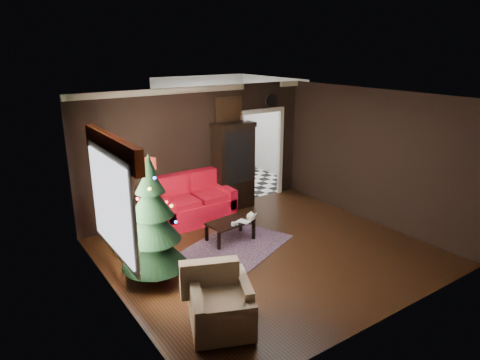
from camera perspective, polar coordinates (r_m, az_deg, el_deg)
floor at (r=7.93m, az=3.72°, el=-9.58°), size 5.50×5.50×0.00m
ceiling at (r=7.11m, az=4.17°, el=10.94°), size 5.50×5.50×0.00m
wall_back at (r=9.42m, az=-5.51°, el=3.87°), size 5.50×0.00×5.50m
wall_front at (r=5.78m, az=19.50°, el=-6.02°), size 5.50×0.00×5.50m
wall_left at (r=6.18m, az=-16.63°, el=-4.19°), size 0.00×5.50×5.50m
wall_right at (r=9.30m, az=17.41°, el=2.97°), size 0.00×5.50×5.50m
doorway at (r=10.40m, az=2.77°, el=3.26°), size 1.10×0.10×2.10m
left_window at (r=6.35m, az=-16.89°, el=-3.14°), size 0.05×1.60×1.40m
valance at (r=6.14m, az=-16.86°, el=4.18°), size 0.12×2.10×0.35m
kitchen_floor at (r=11.87m, az=-1.66°, el=-0.18°), size 3.00×3.00×0.00m
kitchen_window at (r=12.70m, az=-5.31°, el=8.80°), size 0.70×0.06×0.70m
rug at (r=8.12m, az=-0.52°, el=-8.82°), size 2.37×2.08×0.01m
loveseat at (r=9.12m, az=-6.17°, el=-2.53°), size 1.70×0.90×1.00m
curio_cabinet at (r=9.72m, az=-0.91°, el=1.63°), size 0.90×0.45×1.90m
floor_lamp at (r=8.27m, az=-11.74°, el=-2.50°), size 0.31×0.31×1.59m
christmas_tree at (r=6.72m, az=-11.67°, el=-5.23°), size 1.23×1.23×1.98m
armchair at (r=5.74m, az=-2.53°, el=-15.74°), size 1.09×1.09×0.85m
coffee_table at (r=8.28m, az=-1.33°, el=-6.77°), size 0.91×0.61×0.39m
teapot at (r=8.19m, az=1.48°, el=-4.90°), size 0.22×0.22×0.18m
cup_a at (r=7.99m, az=-0.94°, el=-5.91°), size 0.10×0.10×0.06m
cup_b at (r=8.03m, az=-0.47°, el=-5.81°), size 0.07×0.07×0.06m
book at (r=8.05m, az=0.12°, el=-5.07°), size 0.17×0.07×0.24m
wall_clock at (r=10.27m, az=4.18°, el=10.60°), size 0.32×0.32×0.06m
painting at (r=9.60m, az=-1.56°, el=9.37°), size 0.62×0.05×0.52m
kitchen_counter at (r=12.74m, az=-4.61°, el=3.10°), size 1.80×0.60×0.90m
kitchen_table at (r=11.37m, az=-2.13°, el=0.98°), size 0.70×0.70×0.75m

